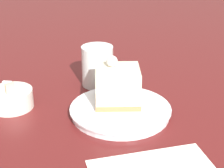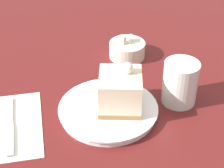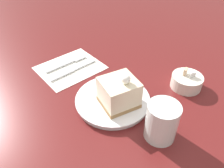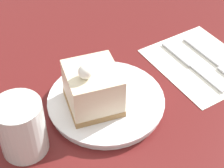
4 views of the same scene
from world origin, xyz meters
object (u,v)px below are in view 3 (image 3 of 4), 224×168
object	(u,v)px
plate	(113,100)
knife	(70,72)
drinking_glass	(162,122)
sugar_bowl	(187,81)
fork	(70,62)
cake_slice	(119,92)

from	to	relation	value
plate	knife	world-z (taller)	plate
drinking_glass	plate	bearing A→B (deg)	-177.29
knife	sugar_bowl	size ratio (longest dim) A/B	1.93
drinking_glass	knife	bearing A→B (deg)	-177.02
plate	fork	distance (m)	0.26
fork	drinking_glass	distance (m)	0.43
plate	sugar_bowl	bearing A→B (deg)	65.47
fork	drinking_glass	world-z (taller)	drinking_glass
plate	drinking_glass	bearing A→B (deg)	2.71
cake_slice	knife	size ratio (longest dim) A/B	0.62
knife	sugar_bowl	bearing A→B (deg)	38.02
cake_slice	knife	bearing A→B (deg)	-162.81
fork	sugar_bowl	xyz separation A→B (m)	(0.36, 0.20, 0.02)
cake_slice	drinking_glass	size ratio (longest dim) A/B	1.15
plate	drinking_glass	size ratio (longest dim) A/B	2.16
fork	drinking_glass	bearing A→B (deg)	-0.94
cake_slice	plate	bearing A→B (deg)	-168.02
plate	sugar_bowl	size ratio (longest dim) A/B	2.27
plate	drinking_glass	xyz separation A→B (m)	(0.17, 0.01, 0.04)
sugar_bowl	drinking_glass	size ratio (longest dim) A/B	0.95
drinking_glass	cake_slice	bearing A→B (deg)	-176.35
knife	fork	bearing A→B (deg)	146.44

